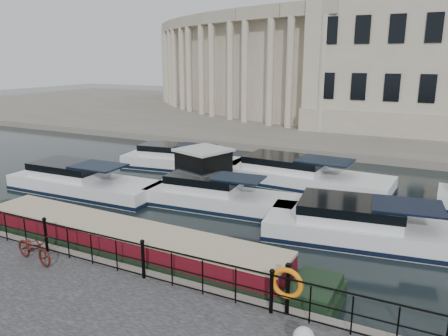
{
  "coord_description": "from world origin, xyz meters",
  "views": [
    {
      "loc": [
        7.41,
        -11.62,
        6.87
      ],
      "look_at": [
        0.5,
        2.0,
        3.0
      ],
      "focal_mm": 35.0,
      "sensor_mm": 36.0,
      "label": 1
    }
  ],
  "objects_px": {
    "harbour_hut": "(204,170)",
    "bicycle": "(34,248)",
    "life_ring_post": "(287,284)",
    "narrowboat": "(125,248)"
  },
  "relations": [
    {
      "from": "bicycle",
      "to": "life_ring_post",
      "type": "relative_size",
      "value": 1.28
    },
    {
      "from": "harbour_hut",
      "to": "bicycle",
      "type": "bearing_deg",
      "value": -70.93
    },
    {
      "from": "life_ring_post",
      "to": "bicycle",
      "type": "bearing_deg",
      "value": -174.44
    },
    {
      "from": "bicycle",
      "to": "narrowboat",
      "type": "bearing_deg",
      "value": -25.64
    },
    {
      "from": "bicycle",
      "to": "life_ring_post",
      "type": "height_order",
      "value": "life_ring_post"
    },
    {
      "from": "life_ring_post",
      "to": "harbour_hut",
      "type": "distance_m",
      "value": 13.44
    },
    {
      "from": "bicycle",
      "to": "harbour_hut",
      "type": "xyz_separation_m",
      "value": [
        -0.22,
        11.32,
        -0.06
      ]
    },
    {
      "from": "harbour_hut",
      "to": "life_ring_post",
      "type": "bearing_deg",
      "value": -33.66
    },
    {
      "from": "life_ring_post",
      "to": "narrowboat",
      "type": "relative_size",
      "value": 0.09
    },
    {
      "from": "life_ring_post",
      "to": "harbour_hut",
      "type": "relative_size",
      "value": 0.34
    }
  ]
}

